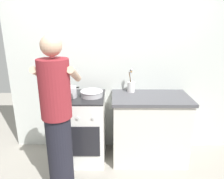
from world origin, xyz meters
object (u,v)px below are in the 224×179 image
(stove_range, at_px, (82,128))
(person, at_px, (58,120))
(pot, at_px, (69,92))
(mixing_bowl, at_px, (92,93))
(utensil_crock, at_px, (131,86))

(stove_range, relative_size, person, 0.53)
(pot, relative_size, mixing_bowl, 0.89)
(stove_range, xyz_separation_m, pot, (-0.14, -0.03, 0.52))
(pot, bearing_deg, utensil_crock, 15.46)
(stove_range, xyz_separation_m, utensil_crock, (0.66, 0.19, 0.54))
(mixing_bowl, relative_size, utensil_crock, 0.89)
(stove_range, bearing_deg, pot, -166.13)
(mixing_bowl, bearing_deg, stove_range, 179.67)
(stove_range, height_order, pot, pot)
(person, bearing_deg, utensil_crock, 45.34)
(stove_range, distance_m, utensil_crock, 0.87)
(mixing_bowl, xyz_separation_m, utensil_crock, (0.52, 0.19, 0.05))
(pot, xyz_separation_m, person, (-0.00, -0.59, -0.11))
(mixing_bowl, height_order, person, person)
(stove_range, distance_m, pot, 0.54)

